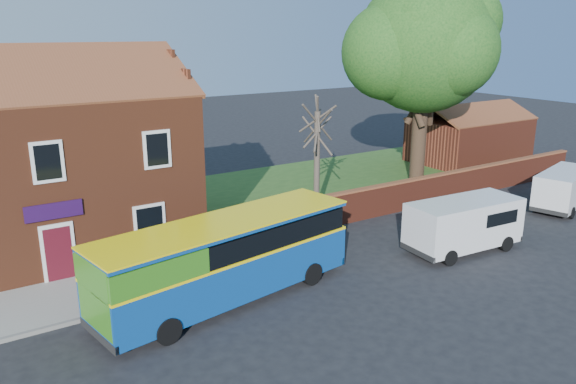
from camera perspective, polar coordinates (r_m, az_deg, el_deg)
ground at (r=19.06m, az=4.54°, el=-12.30°), size 120.00×120.00×0.00m
pavement at (r=21.29m, az=-21.03°, el=-10.03°), size 18.00×3.50×0.12m
kerb at (r=19.74m, az=-19.92°, el=-12.02°), size 18.00×0.15×0.14m
grass_strip at (r=36.23m, az=8.56°, el=1.51°), size 26.00×12.00×0.04m
shop_building at (r=25.60m, az=-24.59°, el=1.91°), size 12.30×8.13×10.50m
boundary_wall at (r=31.94m, az=15.68°, el=0.56°), size 22.00×0.38×1.60m
outbuilding at (r=42.27m, az=17.93°, el=5.20°), size 8.20×5.06×4.17m
bus at (r=19.22m, az=-7.00°, el=-6.68°), size 9.76×3.97×2.90m
van_near at (r=24.82m, az=17.45°, el=-3.01°), size 5.16×2.38×2.21m
van_far at (r=32.70m, az=26.26°, el=0.40°), size 4.92×3.02×2.02m
large_tree at (r=34.69m, az=13.56°, el=14.03°), size 10.08×7.97×12.29m
bare_tree at (r=28.16m, az=2.96°, el=3.55°), size 2.14×2.55×5.71m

